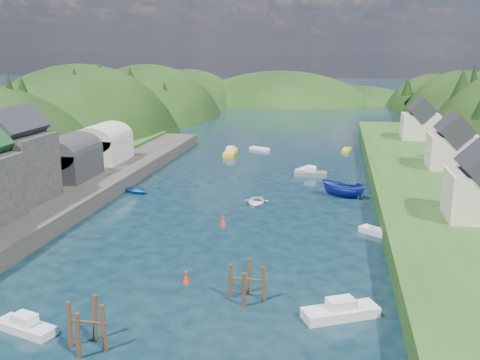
% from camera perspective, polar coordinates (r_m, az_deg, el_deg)
% --- Properties ---
extents(ground, '(600.00, 600.00, 0.00)m').
position_cam_1_polar(ground, '(88.99, 2.55, 0.83)').
color(ground, black).
rests_on(ground, ground).
extents(hillside_left, '(44.00, 245.56, 52.00)m').
position_cam_1_polar(hillside_left, '(127.69, -16.29, 0.58)').
color(hillside_left, black).
rests_on(hillside_left, ground).
extents(far_hills, '(103.00, 68.00, 44.00)m').
position_cam_1_polar(far_hills, '(212.44, 7.45, 5.38)').
color(far_hills, black).
rests_on(far_hills, ground).
extents(hill_trees, '(88.46, 148.68, 11.81)m').
position_cam_1_polar(hill_trees, '(101.87, 4.21, 8.79)').
color(hill_trees, black).
rests_on(hill_trees, ground).
extents(quay_left, '(12.00, 110.00, 2.00)m').
position_cam_1_polar(quay_left, '(69.01, -21.32, -3.13)').
color(quay_left, '#2D2B28').
rests_on(quay_left, ground).
extents(boat_sheds, '(7.00, 21.00, 7.50)m').
position_cam_1_polar(boat_sheds, '(85.15, -16.12, 3.33)').
color(boat_sheds, '#2D2D30').
rests_on(boat_sheds, quay_left).
extents(terrace_right, '(16.00, 120.00, 2.40)m').
position_cam_1_polar(terrace_right, '(79.35, 19.70, -0.70)').
color(terrace_right, '#234719').
rests_on(terrace_right, ground).
extents(right_bank_cottages, '(9.00, 59.24, 8.41)m').
position_cam_1_polar(right_bank_cottages, '(86.99, 21.06, 3.54)').
color(right_bank_cottages, beige).
rests_on(right_bank_cottages, terrace_right).
extents(piling_cluster_near, '(2.99, 2.81, 3.92)m').
position_cam_1_polar(piling_cluster_near, '(39.19, -16.02, -15.11)').
color(piling_cluster_near, '#382314').
rests_on(piling_cluster_near, ground).
extents(piling_cluster_far, '(3.30, 3.07, 3.51)m').
position_cam_1_polar(piling_cluster_far, '(44.49, 0.75, -11.18)').
color(piling_cluster_far, '#382314').
rests_on(piling_cluster_far, ground).
extents(channel_buoy_near, '(0.70, 0.70, 1.10)m').
position_cam_1_polar(channel_buoy_near, '(47.88, -5.75, -10.30)').
color(channel_buoy_near, red).
rests_on(channel_buoy_near, ground).
extents(channel_buoy_far, '(0.70, 0.70, 1.10)m').
position_cam_1_polar(channel_buoy_far, '(62.49, -1.85, -4.38)').
color(channel_buoy_far, red).
rests_on(channel_buoy_far, ground).
extents(moored_boats, '(37.78, 85.29, 2.40)m').
position_cam_1_polar(moored_boats, '(69.61, 3.43, -2.37)').
color(moored_boats, silver).
rests_on(moored_boats, ground).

